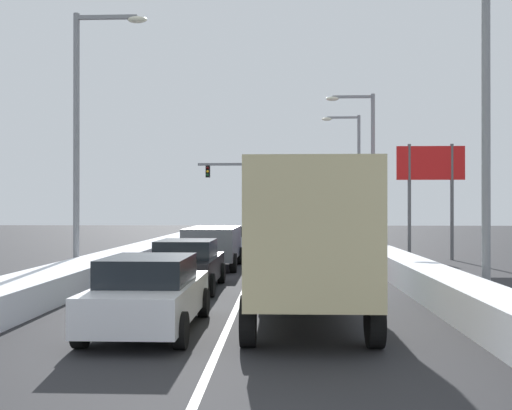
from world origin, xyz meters
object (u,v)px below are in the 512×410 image
(sedan_silver_center_lane_fourth, at_px, (228,240))
(street_lamp_left_mid, at_px, (85,122))
(sedan_white_center_lane_nearest, at_px, (149,293))
(street_lamp_right_mid, at_px, (367,158))
(sedan_red_right_lane_second, at_px, (301,257))
(traffic_light_gantry, at_px, (282,179))
(suv_gray_center_lane_third, at_px, (213,243))
(sedan_black_center_lane_second, at_px, (187,264))
(suv_navy_right_lane_third, at_px, (291,240))
(suv_maroon_right_lane_fourth, at_px, (293,234))
(roadside_sign_right, at_px, (431,175))
(street_lamp_right_near, at_px, (473,95))
(street_lamp_right_far, at_px, (354,167))
(box_truck_right_lane_nearest, at_px, (306,235))

(sedan_silver_center_lane_fourth, relative_size, street_lamp_left_mid, 0.48)
(sedan_white_center_lane_nearest, height_order, street_lamp_right_mid, street_lamp_right_mid)
(sedan_red_right_lane_second, bearing_deg, traffic_light_gantry, 91.30)
(suv_gray_center_lane_third, bearing_deg, sedan_black_center_lane_second, -90.67)
(sedan_red_right_lane_second, xyz_separation_m, suv_navy_right_lane_third, (-0.21, 6.22, 0.25))
(suv_maroon_right_lane_fourth, bearing_deg, street_lamp_left_mid, -121.66)
(suv_gray_center_lane_third, distance_m, sedan_silver_center_lane_fourth, 7.15)
(roadside_sign_right, bearing_deg, street_lamp_right_near, -99.42)
(suv_navy_right_lane_third, distance_m, street_lamp_right_mid, 8.32)
(sedan_silver_center_lane_fourth, xyz_separation_m, street_lamp_right_near, (7.70, -16.06, 4.61))
(sedan_black_center_lane_second, bearing_deg, street_lamp_right_far, 71.41)
(suv_navy_right_lane_third, distance_m, roadside_sign_right, 7.48)
(traffic_light_gantry, height_order, street_lamp_right_near, street_lamp_right_near)
(sedan_silver_center_lane_fourth, distance_m, traffic_light_gantry, 17.04)
(traffic_light_gantry, distance_m, street_lamp_left_mid, 27.71)
(sedan_black_center_lane_second, distance_m, street_lamp_right_far, 25.12)
(box_truck_right_lane_nearest, relative_size, sedan_silver_center_lane_fourth, 1.60)
(street_lamp_right_far, distance_m, street_lamp_left_mid, 23.61)
(suv_maroon_right_lane_fourth, bearing_deg, sedan_white_center_lane_nearest, -98.81)
(traffic_light_gantry, xyz_separation_m, street_lamp_right_mid, (4.60, -15.11, 0.43))
(suv_navy_right_lane_third, relative_size, suv_gray_center_lane_third, 1.00)
(sedan_white_center_lane_nearest, xyz_separation_m, street_lamp_right_mid, (7.33, 20.86, 4.39))
(street_lamp_right_near, bearing_deg, street_lamp_right_far, 89.74)
(box_truck_right_lane_nearest, height_order, sedan_red_right_lane_second, box_truck_right_lane_nearest)
(box_truck_right_lane_nearest, xyz_separation_m, suv_maroon_right_lane_fourth, (0.17, 20.57, -0.88))
(sedan_silver_center_lane_fourth, height_order, street_lamp_right_near, street_lamp_right_near)
(sedan_black_center_lane_second, bearing_deg, sedan_red_right_lane_second, 37.29)
(street_lamp_right_mid, distance_m, street_lamp_left_mid, 16.51)
(street_lamp_right_near, distance_m, roadside_sign_right, 13.39)
(suv_navy_right_lane_third, bearing_deg, suv_gray_center_lane_third, -142.50)
(traffic_light_gantry, height_order, roadside_sign_right, traffic_light_gantry)
(sedan_red_right_lane_second, bearing_deg, box_truck_right_lane_nearest, -91.14)
(box_truck_right_lane_nearest, bearing_deg, roadside_sign_right, 67.15)
(sedan_silver_center_lane_fourth, relative_size, street_lamp_right_mid, 0.52)
(box_truck_right_lane_nearest, distance_m, street_lamp_right_mid, 20.40)
(street_lamp_right_mid, xyz_separation_m, roadside_sign_right, (2.43, -4.14, -1.14))
(sedan_red_right_lane_second, bearing_deg, suv_navy_right_lane_third, 91.95)
(street_lamp_right_far, xyz_separation_m, street_lamp_left_mid, (-12.05, -20.31, 0.32))
(sedan_black_center_lane_second, relative_size, traffic_light_gantry, 0.42)
(street_lamp_right_far, bearing_deg, sedan_white_center_lane_nearest, -104.61)
(sedan_black_center_lane_second, xyz_separation_m, traffic_light_gantry, (2.92, 29.89, 3.96))
(sedan_white_center_lane_nearest, xyz_separation_m, street_lamp_left_mid, (-4.36, 9.19, 4.80))
(sedan_red_right_lane_second, relative_size, street_lamp_right_far, 0.51)
(suv_gray_center_lane_third, relative_size, traffic_light_gantry, 0.46)
(suv_gray_center_lane_third, height_order, street_lamp_right_far, street_lamp_right_far)
(suv_navy_right_lane_third, height_order, roadside_sign_right, roadside_sign_right)
(street_lamp_left_mid, xyz_separation_m, roadside_sign_right, (14.11, 7.53, -1.54))
(traffic_light_gantry, relative_size, street_lamp_left_mid, 1.12)
(suv_navy_right_lane_third, xyz_separation_m, sedan_silver_center_lane_fourth, (-3.26, 4.66, -0.25))
(sedan_white_center_lane_nearest, distance_m, suv_gray_center_lane_third, 12.49)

